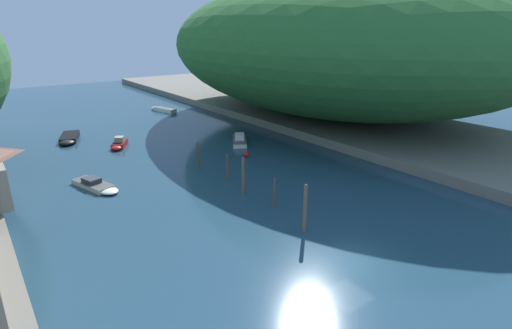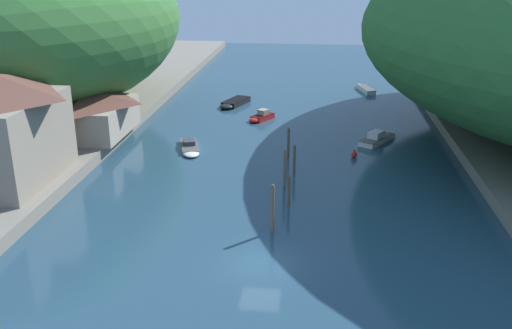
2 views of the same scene
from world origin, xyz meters
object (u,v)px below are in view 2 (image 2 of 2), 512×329
at_px(boat_far_upstream, 379,137).
at_px(boat_small_dinghy, 261,117).
at_px(boat_near_quay, 233,103).
at_px(person_on_quay, 57,159).
at_px(channel_buoy_near, 354,154).
at_px(boat_red_skiff, 364,89).
at_px(boat_white_cruiser, 190,147).
at_px(boathouse_shed, 91,110).

height_order(boat_far_upstream, boat_small_dinghy, boat_far_upstream).
relative_size(boat_near_quay, person_on_quay, 3.63).
bearing_deg(channel_buoy_near, boat_red_skiff, 84.14).
bearing_deg(boat_small_dinghy, boat_far_upstream, -175.87).
bearing_deg(boat_far_upstream, boat_red_skiff, 122.40).
relative_size(boat_far_upstream, boat_white_cruiser, 1.00).
distance_m(boat_small_dinghy, channel_buoy_near, 15.74).
height_order(boathouse_shed, person_on_quay, boathouse_shed).
bearing_deg(channel_buoy_near, boathouse_shed, 176.44).
bearing_deg(boat_near_quay, boat_red_skiff, -128.89).
xyz_separation_m(boat_near_quay, boat_small_dinghy, (4.16, -6.48, 0.05)).
relative_size(boat_far_upstream, channel_buoy_near, 6.63).
bearing_deg(person_on_quay, boat_near_quay, -29.21).
xyz_separation_m(boathouse_shed, boat_near_quay, (11.88, 16.93, -3.11)).
bearing_deg(boat_near_quay, channel_buoy_near, 147.16).
height_order(boat_small_dinghy, channel_buoy_near, boat_small_dinghy).
bearing_deg(boathouse_shed, boat_red_skiff, 43.34).
xyz_separation_m(boat_small_dinghy, boat_red_skiff, (13.08, 17.03, -0.07)).
xyz_separation_m(boathouse_shed, person_on_quay, (0.99, -10.45, -1.40)).
height_order(boat_near_quay, boat_red_skiff, boat_near_quay).
bearing_deg(boat_red_skiff, boat_small_dinghy, -142.24).
bearing_deg(channel_buoy_near, boat_near_quay, 127.53).
height_order(boat_near_quay, boat_far_upstream, boat_far_upstream).
xyz_separation_m(boat_white_cruiser, person_on_quay, (-9.18, -9.41, 1.77)).
height_order(boathouse_shed, boat_small_dinghy, boathouse_shed).
height_order(boathouse_shed, boat_red_skiff, boathouse_shed).
relative_size(boat_small_dinghy, person_on_quay, 2.31).
height_order(boat_far_upstream, boat_red_skiff, boat_far_upstream).
bearing_deg(boat_small_dinghy, channel_buoy_near, 160.92).
relative_size(boathouse_shed, boat_red_skiff, 1.72).
bearing_deg(boat_white_cruiser, boathouse_shed, -22.82).
distance_m(boat_far_upstream, person_on_quay, 31.49).
height_order(boat_far_upstream, channel_buoy_near, boat_far_upstream).
relative_size(boat_near_quay, boat_red_skiff, 1.04).
xyz_separation_m(boat_far_upstream, boat_red_skiff, (0.14, 23.60, -0.07)).
relative_size(boat_far_upstream, boat_small_dinghy, 1.50).
bearing_deg(person_on_quay, boathouse_shed, -2.09).
distance_m(boathouse_shed, boat_small_dinghy, 19.39).
distance_m(boat_far_upstream, boat_red_skiff, 23.60).
bearing_deg(boat_white_cruiser, boat_near_quay, -112.38).
height_order(boat_red_skiff, person_on_quay, person_on_quay).
bearing_deg(boat_far_upstream, boat_small_dinghy, -174.14).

